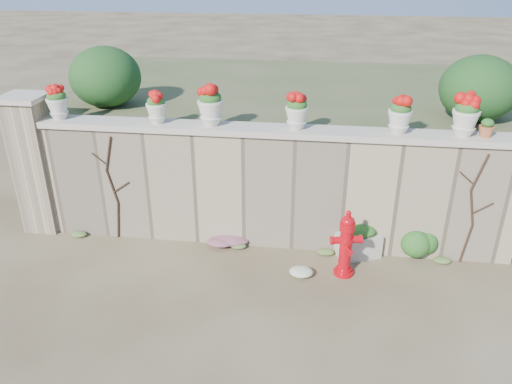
# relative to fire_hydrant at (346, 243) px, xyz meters

# --- Properties ---
(ground) EXTENTS (80.00, 80.00, 0.00)m
(ground) POSITION_rel_fire_hydrant_xyz_m (-1.28, -0.97, -0.56)
(ground) COLOR #4B3B25
(ground) RESTS_ON ground
(stone_wall) EXTENTS (8.00, 0.40, 2.00)m
(stone_wall) POSITION_rel_fire_hydrant_xyz_m (-1.28, 0.83, 0.44)
(stone_wall) COLOR #9C8868
(stone_wall) RESTS_ON ground
(wall_cap) EXTENTS (8.10, 0.52, 0.10)m
(wall_cap) POSITION_rel_fire_hydrant_xyz_m (-1.28, 0.83, 1.49)
(wall_cap) COLOR beige
(wall_cap) RESTS_ON stone_wall
(gate_pillar) EXTENTS (0.72, 0.72, 2.48)m
(gate_pillar) POSITION_rel_fire_hydrant_xyz_m (-5.43, 0.83, 0.69)
(gate_pillar) COLOR #9C8868
(gate_pillar) RESTS_ON ground
(raised_fill) EXTENTS (9.00, 6.00, 2.00)m
(raised_fill) POSITION_rel_fire_hydrant_xyz_m (-1.28, 4.03, 0.44)
(raised_fill) COLOR #384C23
(raised_fill) RESTS_ON ground
(back_shrub_left) EXTENTS (1.30, 1.30, 1.10)m
(back_shrub_left) POSITION_rel_fire_hydrant_xyz_m (-4.48, 2.03, 1.99)
(back_shrub_left) COLOR #143814
(back_shrub_left) RESTS_ON raised_fill
(back_shrub_right) EXTENTS (1.30, 1.30, 1.10)m
(back_shrub_right) POSITION_rel_fire_hydrant_xyz_m (2.12, 2.03, 1.99)
(back_shrub_right) COLOR #143814
(back_shrub_right) RESTS_ON raised_fill
(vine_left) EXTENTS (0.60, 0.04, 1.91)m
(vine_left) POSITION_rel_fire_hydrant_xyz_m (-3.96, 0.61, 0.43)
(vine_left) COLOR black
(vine_left) RESTS_ON ground
(vine_right) EXTENTS (0.60, 0.04, 1.91)m
(vine_right) POSITION_rel_fire_hydrant_xyz_m (1.94, 0.61, 0.43)
(vine_right) COLOR black
(vine_right) RESTS_ON ground
(fire_hydrant) EXTENTS (0.49, 0.35, 1.12)m
(fire_hydrant) POSITION_rel_fire_hydrant_xyz_m (0.00, 0.00, 0.00)
(fire_hydrant) COLOR #B80710
(fire_hydrant) RESTS_ON ground
(planter_box) EXTENTS (0.79, 0.63, 0.57)m
(planter_box) POSITION_rel_fire_hydrant_xyz_m (0.25, 0.58, -0.30)
(planter_box) COLOR beige
(planter_box) RESTS_ON ground
(green_shrub) EXTENTS (0.67, 0.60, 0.64)m
(green_shrub) POSITION_rel_fire_hydrant_xyz_m (1.30, 0.58, -0.24)
(green_shrub) COLOR #1E5119
(green_shrub) RESTS_ON ground
(magenta_clump) EXTENTS (0.82, 0.55, 0.22)m
(magenta_clump) POSITION_rel_fire_hydrant_xyz_m (-1.97, 0.58, -0.45)
(magenta_clump) COLOR #AD2277
(magenta_clump) RESTS_ON ground
(white_flowers) EXTENTS (0.51, 0.41, 0.18)m
(white_flowers) POSITION_rel_fire_hydrant_xyz_m (-0.61, -0.20, -0.47)
(white_flowers) COLOR white
(white_flowers) RESTS_ON ground
(urn_pot_0) EXTENTS (0.36, 0.36, 0.56)m
(urn_pot_0) POSITION_rel_fire_hydrant_xyz_m (-4.83, 0.83, 1.81)
(urn_pot_0) COLOR beige
(urn_pot_0) RESTS_ON wall_cap
(urn_pot_1) EXTENTS (0.33, 0.33, 0.52)m
(urn_pot_1) POSITION_rel_fire_hydrant_xyz_m (-3.14, 0.83, 1.80)
(urn_pot_1) COLOR beige
(urn_pot_1) RESTS_ON wall_cap
(urn_pot_2) EXTENTS (0.42, 0.42, 0.65)m
(urn_pot_2) POSITION_rel_fire_hydrant_xyz_m (-2.24, 0.83, 1.86)
(urn_pot_2) COLOR beige
(urn_pot_2) RESTS_ON wall_cap
(urn_pot_3) EXTENTS (0.36, 0.36, 0.56)m
(urn_pot_3) POSITION_rel_fire_hydrant_xyz_m (-0.87, 0.83, 1.82)
(urn_pot_3) COLOR beige
(urn_pot_3) RESTS_ON wall_cap
(urn_pot_4) EXTENTS (0.37, 0.37, 0.57)m
(urn_pot_4) POSITION_rel_fire_hydrant_xyz_m (0.69, 0.83, 1.82)
(urn_pot_4) COLOR beige
(urn_pot_4) RESTS_ON wall_cap
(urn_pot_5) EXTENTS (0.40, 0.40, 0.63)m
(urn_pot_5) POSITION_rel_fire_hydrant_xyz_m (1.65, 0.83, 1.85)
(urn_pot_5) COLOR beige
(urn_pot_5) RESTS_ON wall_cap
(terracotta_pot) EXTENTS (0.23, 0.23, 0.27)m
(terracotta_pot) POSITION_rel_fire_hydrant_xyz_m (1.98, 0.83, 1.66)
(terracotta_pot) COLOR #AB5A34
(terracotta_pot) RESTS_ON wall_cap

